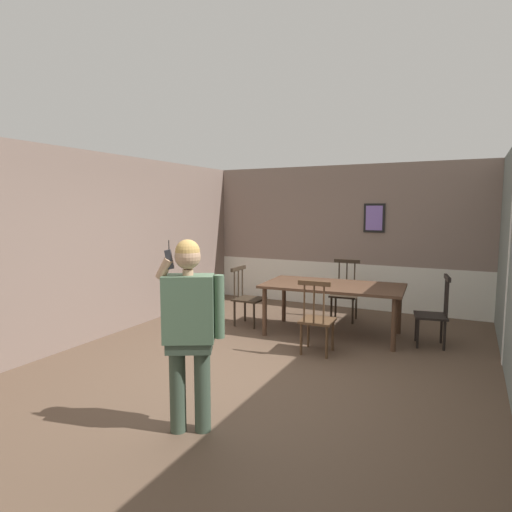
{
  "coord_description": "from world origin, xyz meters",
  "views": [
    {
      "loc": [
        2.22,
        -4.42,
        1.94
      ],
      "look_at": [
        0.25,
        -0.49,
        1.44
      ],
      "focal_mm": 30.09,
      "sensor_mm": 36.0,
      "label": 1
    }
  ],
  "objects_px": {
    "chair_at_table_head": "(434,313)",
    "chair_near_window": "(345,293)",
    "dining_table": "(333,289)",
    "person_figure": "(190,323)",
    "chair_opposite_corner": "(317,319)",
    "chair_by_doorway": "(247,297)"
  },
  "relations": [
    {
      "from": "chair_at_table_head",
      "to": "chair_near_window",
      "type": "bearing_deg",
      "value": 50.82
    },
    {
      "from": "chair_at_table_head",
      "to": "dining_table",
      "type": "bearing_deg",
      "value": 84.19
    },
    {
      "from": "person_figure",
      "to": "chair_near_window",
      "type": "bearing_deg",
      "value": -121.28
    },
    {
      "from": "chair_at_table_head",
      "to": "chair_opposite_corner",
      "type": "xyz_separation_m",
      "value": [
        -1.36,
        -1.04,
        0.01
      ]
    },
    {
      "from": "dining_table",
      "to": "person_figure",
      "type": "distance_m",
      "value": 3.35
    },
    {
      "from": "dining_table",
      "to": "chair_near_window",
      "type": "relative_size",
      "value": 2.07
    },
    {
      "from": "person_figure",
      "to": "chair_at_table_head",
      "type": "bearing_deg",
      "value": -144.79
    },
    {
      "from": "chair_by_doorway",
      "to": "dining_table",
      "type": "bearing_deg",
      "value": 94.07
    },
    {
      "from": "dining_table",
      "to": "chair_at_table_head",
      "type": "xyz_separation_m",
      "value": [
        1.43,
        0.1,
        -0.24
      ]
    },
    {
      "from": "dining_table",
      "to": "chair_at_table_head",
      "type": "bearing_deg",
      "value": 4.02
    },
    {
      "from": "chair_near_window",
      "to": "person_figure",
      "type": "height_order",
      "value": "person_figure"
    },
    {
      "from": "chair_near_window",
      "to": "chair_opposite_corner",
      "type": "bearing_deg",
      "value": 89.24
    },
    {
      "from": "dining_table",
      "to": "chair_near_window",
      "type": "bearing_deg",
      "value": 93.88
    },
    {
      "from": "chair_at_table_head",
      "to": "chair_by_doorway",
      "type": "bearing_deg",
      "value": 84.05
    },
    {
      "from": "chair_by_doorway",
      "to": "chair_at_table_head",
      "type": "height_order",
      "value": "chair_at_table_head"
    },
    {
      "from": "chair_near_window",
      "to": "person_figure",
      "type": "relative_size",
      "value": 0.62
    },
    {
      "from": "chair_opposite_corner",
      "to": "chair_near_window",
      "type": "bearing_deg",
      "value": 90.17
    },
    {
      "from": "chair_at_table_head",
      "to": "person_figure",
      "type": "distance_m",
      "value": 3.86
    },
    {
      "from": "dining_table",
      "to": "chair_opposite_corner",
      "type": "relative_size",
      "value": 2.13
    },
    {
      "from": "chair_by_doorway",
      "to": "chair_at_table_head",
      "type": "relative_size",
      "value": 0.95
    },
    {
      "from": "chair_at_table_head",
      "to": "chair_opposite_corner",
      "type": "relative_size",
      "value": 1.0
    },
    {
      "from": "dining_table",
      "to": "chair_opposite_corner",
      "type": "distance_m",
      "value": 0.97
    }
  ]
}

